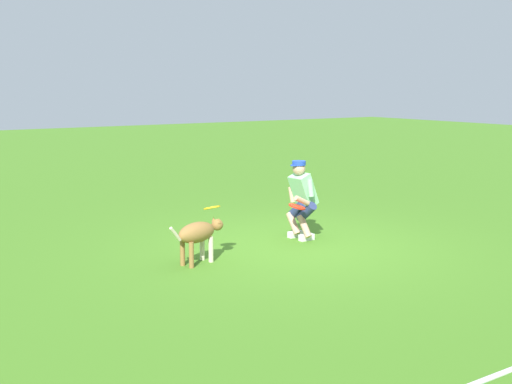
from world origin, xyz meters
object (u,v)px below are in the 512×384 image
frisbee_held (297,207)px  frisbee_flying (212,208)px  person (301,197)px  dog (199,234)px

frisbee_held → frisbee_flying: bearing=1.0°
person → frisbee_flying: 1.85m
person → frisbee_flying: person is taller
person → frisbee_held: person is taller
person → dog: 2.14m
person → frisbee_flying: size_ratio=5.32×
frisbee_flying → person: bearing=-171.1°
frisbee_flying → frisbee_held: (-1.55, -0.03, -0.15)m
person → frisbee_flying: (1.83, 0.29, 0.06)m
dog → frisbee_held: size_ratio=3.79×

